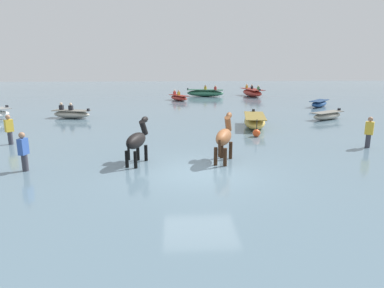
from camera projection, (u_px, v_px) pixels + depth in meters
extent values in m
plane|color=#756B56|center=(200.00, 181.00, 11.37)|extent=(120.00, 120.00, 0.00)
cube|color=slate|center=(187.00, 124.00, 21.04)|extent=(90.00, 90.00, 0.31)
ellipsoid|color=brown|center=(224.00, 137.00, 12.19)|extent=(0.95, 1.49, 0.56)
cylinder|color=black|center=(222.00, 154.00, 12.87)|extent=(0.13, 0.13, 0.95)
cylinder|color=black|center=(230.00, 154.00, 12.78)|extent=(0.13, 0.13, 0.95)
cylinder|color=black|center=(216.00, 161.00, 11.96)|extent=(0.13, 0.13, 0.95)
cylinder|color=black|center=(225.00, 161.00, 11.86)|extent=(0.13, 0.13, 0.95)
cylinder|color=brown|center=(228.00, 124.00, 12.79)|extent=(0.39, 0.56, 0.65)
ellipsoid|color=brown|center=(229.00, 115.00, 12.86)|extent=(0.36, 0.52, 0.24)
cylinder|color=black|center=(219.00, 148.00, 11.63)|extent=(0.09, 0.09, 0.60)
ellipsoid|color=black|center=(136.00, 141.00, 11.94)|extent=(0.85, 1.41, 0.53)
cylinder|color=black|center=(138.00, 157.00, 12.58)|extent=(0.12, 0.12, 0.90)
cylinder|color=black|center=(146.00, 157.00, 12.50)|extent=(0.12, 0.12, 0.90)
cylinder|color=black|center=(127.00, 164.00, 11.71)|extent=(0.12, 0.12, 0.90)
cylinder|color=black|center=(136.00, 164.00, 11.63)|extent=(0.12, 0.12, 0.90)
cylinder|color=black|center=(144.00, 128.00, 12.52)|extent=(0.35, 0.53, 0.61)
ellipsoid|color=black|center=(145.00, 120.00, 12.58)|extent=(0.32, 0.49, 0.23)
cylinder|color=black|center=(129.00, 152.00, 11.40)|extent=(0.09, 0.09, 0.57)
ellipsoid|color=#B2AD9E|center=(327.00, 116.00, 21.56)|extent=(2.58, 1.98, 0.44)
cube|color=slate|center=(328.00, 112.00, 21.51)|extent=(2.48, 1.90, 0.04)
cube|color=black|center=(339.00, 110.00, 22.15)|extent=(0.18, 0.20, 0.18)
ellipsoid|color=gold|center=(255.00, 122.00, 18.94)|extent=(1.71, 3.45, 0.62)
cube|color=olive|center=(255.00, 116.00, 18.86)|extent=(1.64, 3.31, 0.04)
cube|color=black|center=(253.00, 111.00, 20.37)|extent=(0.18, 0.15, 0.18)
ellipsoid|color=#BC382D|center=(179.00, 98.00, 32.17)|extent=(2.02, 2.58, 0.46)
cube|color=maroon|center=(179.00, 95.00, 32.11)|extent=(1.94, 2.47, 0.04)
cube|color=red|center=(175.00, 93.00, 32.62)|extent=(0.29, 0.32, 0.30)
sphere|color=beige|center=(175.00, 91.00, 32.56)|extent=(0.18, 0.18, 0.18)
cube|color=gold|center=(179.00, 94.00, 32.07)|extent=(0.29, 0.32, 0.30)
sphere|color=tan|center=(179.00, 91.00, 32.01)|extent=(0.18, 0.18, 0.18)
ellipsoid|color=#B2AD9E|center=(72.00, 114.00, 22.08)|extent=(2.63, 1.47, 0.47)
cube|color=slate|center=(71.00, 110.00, 22.02)|extent=(2.53, 1.41, 0.04)
cube|color=black|center=(88.00, 110.00, 21.77)|extent=(0.16, 0.19, 0.18)
cube|color=#232328|center=(61.00, 108.00, 22.13)|extent=(0.30, 0.24, 0.30)
sphere|color=beige|center=(61.00, 104.00, 22.07)|extent=(0.18, 0.18, 0.18)
cube|color=#232328|center=(71.00, 108.00, 21.95)|extent=(0.30, 0.24, 0.30)
sphere|color=beige|center=(71.00, 104.00, 21.89)|extent=(0.18, 0.18, 0.18)
ellipsoid|color=#BC382D|center=(252.00, 93.00, 36.14)|extent=(1.94, 4.26, 0.73)
cube|color=maroon|center=(252.00, 89.00, 36.05)|extent=(1.86, 4.09, 0.04)
cube|color=black|center=(260.00, 90.00, 34.16)|extent=(0.18, 0.14, 0.18)
cube|color=gold|center=(247.00, 87.00, 37.07)|extent=(0.22, 0.28, 0.30)
sphere|color=beige|center=(247.00, 85.00, 37.01)|extent=(0.18, 0.18, 0.18)
cube|color=#232328|center=(252.00, 88.00, 36.00)|extent=(0.22, 0.28, 0.30)
sphere|color=tan|center=(252.00, 85.00, 35.95)|extent=(0.18, 0.18, 0.18)
cube|color=#388E51|center=(258.00, 88.00, 34.96)|extent=(0.22, 0.28, 0.30)
sphere|color=beige|center=(258.00, 86.00, 34.90)|extent=(0.18, 0.18, 0.18)
ellipsoid|color=#28518E|center=(319.00, 104.00, 27.65)|extent=(2.38, 2.55, 0.48)
cube|color=navy|center=(319.00, 101.00, 27.59)|extent=(2.28, 2.45, 0.04)
ellipsoid|color=#337556|center=(205.00, 93.00, 36.00)|extent=(4.06, 2.06, 0.67)
cube|color=#1E4634|center=(205.00, 90.00, 35.92)|extent=(3.90, 1.98, 0.04)
cube|color=black|center=(188.00, 89.00, 36.21)|extent=(0.15, 0.18, 0.18)
cube|color=red|center=(215.00, 88.00, 35.54)|extent=(0.29, 0.23, 0.30)
sphere|color=tan|center=(215.00, 86.00, 35.48)|extent=(0.18, 0.18, 0.18)
cube|color=gold|center=(205.00, 88.00, 36.01)|extent=(0.29, 0.23, 0.30)
sphere|color=#A37556|center=(205.00, 86.00, 35.96)|extent=(0.18, 0.18, 0.18)
cube|color=black|center=(7.00, 107.00, 21.75)|extent=(0.20, 0.19, 0.18)
cylinder|color=#383842|center=(25.00, 167.00, 11.34)|extent=(0.20, 0.20, 0.88)
cube|color=#3356A8|center=(23.00, 147.00, 11.18)|extent=(0.28, 0.36, 0.54)
sphere|color=#A37556|center=(22.00, 135.00, 11.09)|extent=(0.20, 0.20, 0.20)
cylinder|color=#383842|center=(11.00, 142.00, 15.01)|extent=(0.20, 0.20, 0.88)
cube|color=gold|center=(9.00, 126.00, 14.85)|extent=(0.37, 0.37, 0.54)
sphere|color=#A37556|center=(8.00, 117.00, 14.76)|extent=(0.20, 0.20, 0.20)
cylinder|color=#383842|center=(367.00, 145.00, 14.45)|extent=(0.20, 0.20, 0.88)
cube|color=gold|center=(369.00, 128.00, 14.29)|extent=(0.38, 0.35, 0.54)
sphere|color=#A37556|center=(371.00, 119.00, 14.20)|extent=(0.20, 0.20, 0.20)
sphere|color=#E54C1E|center=(256.00, 133.00, 16.53)|extent=(0.37, 0.37, 0.37)
cylinder|color=black|center=(257.00, 124.00, 16.43)|extent=(0.04, 0.04, 0.48)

